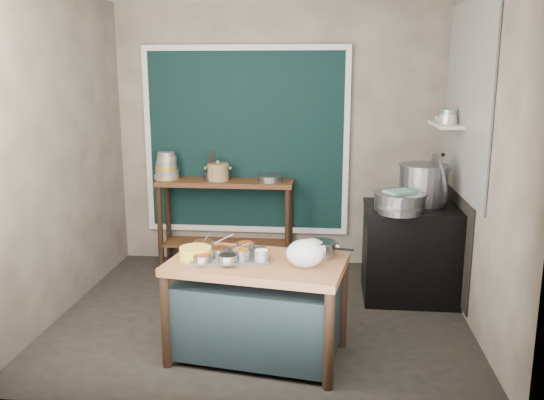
# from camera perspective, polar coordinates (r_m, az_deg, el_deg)

# --- Properties ---
(floor) EXTENTS (3.50, 3.00, 0.02)m
(floor) POSITION_cam_1_polar(r_m,az_deg,el_deg) (5.15, -0.93, -11.37)
(floor) COLOR #28241F
(floor) RESTS_ON ground
(back_wall) EXTENTS (3.50, 0.02, 2.80)m
(back_wall) POSITION_cam_1_polar(r_m,az_deg,el_deg) (6.25, 0.64, 6.32)
(back_wall) COLOR gray
(back_wall) RESTS_ON floor
(left_wall) EXTENTS (0.02, 3.00, 2.80)m
(left_wall) POSITION_cam_1_polar(r_m,az_deg,el_deg) (5.26, -20.46, 4.35)
(left_wall) COLOR gray
(left_wall) RESTS_ON floor
(right_wall) EXTENTS (0.02, 3.00, 2.80)m
(right_wall) POSITION_cam_1_polar(r_m,az_deg,el_deg) (4.87, 20.06, 3.79)
(right_wall) COLOR gray
(right_wall) RESTS_ON floor
(curtain_panel) EXTENTS (2.10, 0.02, 1.90)m
(curtain_panel) POSITION_cam_1_polar(r_m,az_deg,el_deg) (6.25, -2.61, 5.85)
(curtain_panel) COLOR black
(curtain_panel) RESTS_ON back_wall
(curtain_frame) EXTENTS (2.22, 0.03, 2.02)m
(curtain_frame) POSITION_cam_1_polar(r_m,az_deg,el_deg) (6.24, -2.62, 5.84)
(curtain_frame) COLOR beige
(curtain_frame) RESTS_ON back_wall
(tile_panel) EXTENTS (0.02, 1.70, 1.70)m
(tile_panel) POSITION_cam_1_polar(r_m,az_deg,el_deg) (5.36, 18.74, 9.46)
(tile_panel) COLOR #B2B2AA
(tile_panel) RESTS_ON right_wall
(soot_patch) EXTENTS (0.01, 1.30, 1.30)m
(soot_patch) POSITION_cam_1_polar(r_m,az_deg,el_deg) (5.63, 17.75, -2.24)
(soot_patch) COLOR black
(soot_patch) RESTS_ON right_wall
(wall_shelf) EXTENTS (0.22, 0.70, 0.03)m
(wall_shelf) POSITION_cam_1_polar(r_m,az_deg,el_deg) (5.65, 16.85, 7.16)
(wall_shelf) COLOR beige
(wall_shelf) RESTS_ON right_wall
(prep_table) EXTENTS (1.35, 0.91, 0.75)m
(prep_table) POSITION_cam_1_polar(r_m,az_deg,el_deg) (4.31, -1.46, -10.74)
(prep_table) COLOR brown
(prep_table) RESTS_ON floor
(back_counter) EXTENTS (1.45, 0.40, 0.95)m
(back_counter) POSITION_cam_1_polar(r_m,az_deg,el_deg) (6.26, -4.59, -2.32)
(back_counter) COLOR #4E2E16
(back_counter) RESTS_ON floor
(stove_block) EXTENTS (0.90, 0.68, 0.85)m
(stove_block) POSITION_cam_1_polar(r_m,az_deg,el_deg) (5.54, 13.81, -5.20)
(stove_block) COLOR black
(stove_block) RESTS_ON floor
(stove_top) EXTENTS (0.92, 0.69, 0.03)m
(stove_top) POSITION_cam_1_polar(r_m,az_deg,el_deg) (5.42, 14.05, -0.76)
(stove_top) COLOR black
(stove_top) RESTS_ON stove_block
(condiment_tray) EXTENTS (0.62, 0.49, 0.02)m
(condiment_tray) POSITION_cam_1_polar(r_m,az_deg,el_deg) (4.24, -4.29, -5.56)
(condiment_tray) COLOR gray
(condiment_tray) RESTS_ON prep_table
(condiment_bowls) EXTENTS (0.61, 0.45, 0.06)m
(condiment_bowls) POSITION_cam_1_polar(r_m,az_deg,el_deg) (4.21, -4.99, -5.10)
(condiment_bowls) COLOR silver
(condiment_bowls) RESTS_ON condiment_tray
(yellow_basin) EXTENTS (0.25, 0.25, 0.09)m
(yellow_basin) POSITION_cam_1_polar(r_m,az_deg,el_deg) (4.22, -7.58, -5.25)
(yellow_basin) COLOR gold
(yellow_basin) RESTS_ON prep_table
(saucepan) EXTENTS (0.26, 0.26, 0.12)m
(saucepan) POSITION_cam_1_polar(r_m,az_deg,el_deg) (4.25, 4.88, -4.87)
(saucepan) COLOR gray
(saucepan) RESTS_ON prep_table
(plastic_bag_a) EXTENTS (0.29, 0.26, 0.20)m
(plastic_bag_a) POSITION_cam_1_polar(r_m,az_deg,el_deg) (4.02, 3.28, -5.31)
(plastic_bag_a) COLOR white
(plastic_bag_a) RESTS_ON prep_table
(plastic_bag_b) EXTENTS (0.25, 0.23, 0.15)m
(plastic_bag_b) POSITION_cam_1_polar(r_m,az_deg,el_deg) (4.21, 4.00, -4.83)
(plastic_bag_b) COLOR white
(plastic_bag_b) RESTS_ON prep_table
(bowl_stack) EXTENTS (0.26, 0.26, 0.29)m
(bowl_stack) POSITION_cam_1_polar(r_m,az_deg,el_deg) (6.30, -10.41, 3.22)
(bowl_stack) COLOR tan
(bowl_stack) RESTS_ON back_counter
(utensil_cup) EXTENTS (0.21, 0.21, 0.10)m
(utensil_cup) POSITION_cam_1_polar(r_m,az_deg,el_deg) (6.16, -6.02, 2.38)
(utensil_cup) COLOR gray
(utensil_cup) RESTS_ON back_counter
(ceramic_crock) EXTENTS (0.25, 0.25, 0.16)m
(ceramic_crock) POSITION_cam_1_polar(r_m,az_deg,el_deg) (6.14, -5.36, 2.68)
(ceramic_crock) COLOR olive
(ceramic_crock) RESTS_ON back_counter
(wide_bowl) EXTENTS (0.35, 0.35, 0.07)m
(wide_bowl) POSITION_cam_1_polar(r_m,az_deg,el_deg) (6.06, -0.13, 2.14)
(wide_bowl) COLOR gray
(wide_bowl) RESTS_ON back_counter
(stock_pot) EXTENTS (0.48, 0.48, 0.37)m
(stock_pot) POSITION_cam_1_polar(r_m,az_deg,el_deg) (5.50, 14.76, 1.51)
(stock_pot) COLOR gray
(stock_pot) RESTS_ON stove_top
(pot_lid) EXTENTS (0.14, 0.49, 0.48)m
(pot_lid) POSITION_cam_1_polar(r_m,az_deg,el_deg) (5.48, 16.23, 1.96)
(pot_lid) COLOR gray
(pot_lid) RESTS_ON stove_top
(steamer) EXTENTS (0.61, 0.61, 0.16)m
(steamer) POSITION_cam_1_polar(r_m,az_deg,el_deg) (5.23, 12.52, -0.11)
(steamer) COLOR gray
(steamer) RESTS_ON stove_top
(green_cloth) EXTENTS (0.31, 0.29, 0.02)m
(green_cloth) POSITION_cam_1_polar(r_m,az_deg,el_deg) (5.22, 12.57, 0.82)
(green_cloth) COLOR #5DAB99
(green_cloth) RESTS_ON steamer
(shallow_pan) EXTENTS (0.48, 0.48, 0.05)m
(shallow_pan) POSITION_cam_1_polar(r_m,az_deg,el_deg) (5.11, 12.50, -1.02)
(shallow_pan) COLOR gray
(shallow_pan) RESTS_ON stove_top
(shelf_bowl_stack) EXTENTS (0.16, 0.16, 0.13)m
(shelf_bowl_stack) POSITION_cam_1_polar(r_m,az_deg,el_deg) (5.56, 17.07, 7.86)
(shelf_bowl_stack) COLOR silver
(shelf_bowl_stack) RESTS_ON wall_shelf
(shelf_bowl_green) EXTENTS (0.13, 0.13, 0.05)m
(shelf_bowl_green) POSITION_cam_1_polar(r_m,az_deg,el_deg) (5.87, 16.45, 7.75)
(shelf_bowl_green) COLOR gray
(shelf_bowl_green) RESTS_ON wall_shelf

